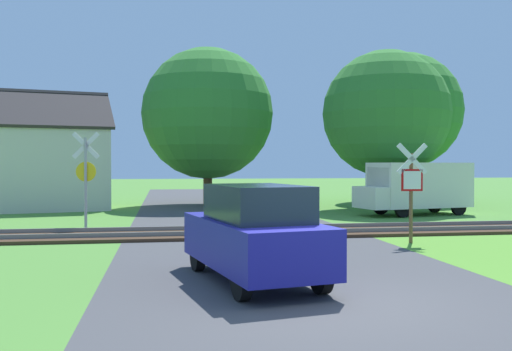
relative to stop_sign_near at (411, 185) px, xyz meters
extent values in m
plane|color=#4C8433|center=(-4.21, -6.21, -1.58)|extent=(160.00, 160.00, 0.00)
cube|color=#424244|center=(-4.21, -4.21, -1.58)|extent=(7.23, 80.00, 0.01)
cube|color=#422D1E|center=(-4.21, 2.62, -1.53)|extent=(60.00, 2.60, 0.10)
cube|color=slate|center=(-4.21, 3.34, -1.42)|extent=(60.00, 0.08, 0.12)
cube|color=slate|center=(-4.21, 1.90, -1.42)|extent=(60.00, 0.08, 0.12)
cylinder|color=brown|center=(0.00, 0.03, -0.35)|extent=(0.10, 0.10, 2.46)
cube|color=red|center=(0.00, -0.03, 0.15)|extent=(0.60, 0.06, 0.60)
cube|color=white|center=(0.00, -0.05, 0.15)|extent=(0.49, 0.03, 0.49)
cube|color=white|center=(0.00, -0.03, 0.72)|extent=(0.88, 0.07, 0.88)
cube|color=white|center=(0.00, -0.03, 0.72)|extent=(0.88, 0.07, 0.88)
cylinder|color=#9E9EA5|center=(-9.15, 4.24, -0.07)|extent=(0.09, 0.09, 3.02)
cube|color=white|center=(-9.15, 4.30, 1.19)|extent=(0.88, 0.11, 0.88)
cube|color=white|center=(-9.15, 4.30, 1.19)|extent=(0.88, 0.11, 0.88)
cylinder|color=yellow|center=(-9.15, 4.30, 0.34)|extent=(0.64, 0.09, 0.64)
cube|color=beige|center=(-13.18, 14.24, 0.38)|extent=(8.21, 6.62, 3.92)
cube|color=#332D2D|center=(-12.91, 12.97, 3.19)|extent=(8.09, 4.50, 2.02)
cube|color=#332D2D|center=(-13.46, 15.51, 3.19)|extent=(8.09, 4.50, 2.02)
cube|color=brown|center=(-11.23, 14.66, 3.20)|extent=(0.59, 0.59, 1.10)
cylinder|color=#513823|center=(-4.36, 15.57, -0.45)|extent=(0.47, 0.47, 2.27)
sphere|color=#337A2D|center=(-4.36, 15.57, 3.28)|extent=(6.93, 6.93, 6.93)
cylinder|color=#513823|center=(3.90, 11.40, -0.42)|extent=(0.36, 0.36, 2.33)
sphere|color=#337A2D|center=(3.90, 11.40, 3.03)|extent=(6.08, 6.08, 6.08)
cylinder|color=#513823|center=(7.14, 16.78, -0.20)|extent=(0.38, 0.38, 2.77)
sphere|color=#337A2D|center=(7.14, 16.78, 3.72)|extent=(6.74, 6.74, 6.74)
cube|color=silver|center=(4.16, 8.31, -0.29)|extent=(4.51, 2.74, 1.90)
cube|color=silver|center=(1.77, 7.80, -0.79)|extent=(1.06, 1.91, 0.90)
cube|color=#19232D|center=(2.13, 7.87, 0.04)|extent=(0.38, 1.59, 0.85)
cube|color=navy|center=(3.96, 9.24, -0.63)|extent=(3.70, 0.80, 0.16)
cylinder|color=black|center=(2.60, 8.77, -1.24)|extent=(0.70, 0.32, 0.68)
cylinder|color=black|center=(2.93, 7.25, -1.24)|extent=(0.70, 0.32, 0.68)
cylinder|color=black|center=(5.39, 9.37, -1.24)|extent=(0.70, 0.32, 0.68)
cylinder|color=black|center=(5.72, 7.85, -1.24)|extent=(0.70, 0.32, 0.68)
cube|color=navy|center=(-5.06, -4.33, -0.86)|extent=(2.39, 4.24, 0.84)
cube|color=#19232D|center=(-5.02, -4.52, -0.12)|extent=(1.80, 2.43, 0.64)
cylinder|color=black|center=(-4.64, -2.86, -1.28)|extent=(0.29, 0.62, 0.60)
cylinder|color=black|center=(-6.01, -3.13, -1.28)|extent=(0.29, 0.62, 0.60)
cylinder|color=black|center=(-4.11, -5.53, -1.28)|extent=(0.29, 0.62, 0.60)
cylinder|color=black|center=(-5.48, -5.80, -1.28)|extent=(0.29, 0.62, 0.60)
camera|label=1|loc=(-6.69, -14.65, 0.56)|focal=40.00mm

